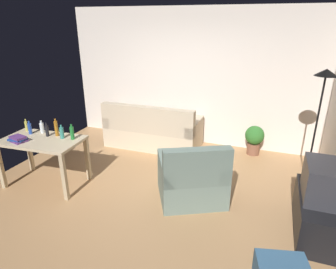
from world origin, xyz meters
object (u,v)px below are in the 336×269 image
at_px(tv, 323,181).
at_px(torchiere_lamp, 322,97).
at_px(bottle_amber, 56,128).
at_px(potted_plant, 254,138).
at_px(armchair, 192,180).
at_px(tv_stand, 316,214).
at_px(bottle_green, 72,133).
at_px(desk, 42,146).
at_px(bottle_tall, 62,133).
at_px(book_stack, 18,139).
at_px(bottle_squat, 26,126).
at_px(bottle_blue, 30,128).
at_px(bottle_clear, 42,128).
at_px(couch, 153,132).
at_px(bottle_dark, 47,130).

height_order(tv, torchiere_lamp, torchiere_lamp).
bearing_deg(bottle_amber, potted_plant, 35.85).
bearing_deg(armchair, tv_stand, 147.09).
bearing_deg(bottle_green, armchair, 5.86).
xyz_separation_m(tv_stand, desk, (-3.88, -0.18, 0.41)).
bearing_deg(bottle_amber, bottle_tall, -22.63).
relative_size(desk, book_stack, 4.72).
distance_m(tv, bottle_squat, 4.36).
distance_m(bottle_squat, bottle_blue, 0.18).
xyz_separation_m(armchair, book_stack, (-2.52, -0.54, 0.48)).
bearing_deg(bottle_clear, book_stack, -99.12).
distance_m(desk, book_stack, 0.35).
height_order(bottle_squat, bottle_green, bottle_green).
relative_size(couch, tv_stand, 1.72).
xyz_separation_m(bottle_squat, bottle_clear, (0.30, 0.01, 0.00)).
bearing_deg(desk, couch, 59.77).
relative_size(torchiere_lamp, bottle_amber, 6.52).
distance_m(couch, desk, 2.22).
height_order(couch, armchair, same).
bearing_deg(bottle_amber, tv_stand, -0.26).
xyz_separation_m(torchiere_lamp, bottle_blue, (-4.20, -1.29, -0.56)).
bearing_deg(tv_stand, bottle_clear, 89.38).
bearing_deg(potted_plant, bottle_dark, -144.47).
height_order(couch, bottle_squat, bottle_squat).
xyz_separation_m(torchiere_lamp, potted_plant, (-0.89, 0.84, -1.08)).
bearing_deg(book_stack, bottle_tall, 32.67).
xyz_separation_m(desk, bottle_squat, (-0.47, 0.21, 0.20)).
distance_m(couch, bottle_amber, 2.03).
bearing_deg(armchair, bottle_amber, -23.06).
xyz_separation_m(bottle_dark, bottle_amber, (0.13, 0.07, 0.03)).
bearing_deg(bottle_squat, bottle_dark, -9.29).
distance_m(couch, torchiere_lamp, 3.13).
distance_m(potted_plant, bottle_tall, 3.48).
bearing_deg(couch, bottle_squat, 49.67).
xyz_separation_m(bottle_blue, bottle_green, (0.77, 0.04, 0.01)).
distance_m(desk, bottle_tall, 0.37).
xyz_separation_m(tv, bottle_dark, (-3.87, -0.05, 0.15)).
bearing_deg(desk, bottle_green, 16.65).
bearing_deg(couch, bottle_green, 72.94).
height_order(bottle_green, book_stack, bottle_green).
bearing_deg(tv, armchair, 84.11).
relative_size(bottle_squat, bottle_amber, 0.73).
bearing_deg(book_stack, couch, 59.92).
bearing_deg(bottle_squat, book_stack, -60.51).
bearing_deg(bottle_clear, tv_stand, -0.62).
height_order(bottle_blue, book_stack, bottle_blue).
bearing_deg(bottle_tall, bottle_dark, -179.06).
distance_m(bottle_clear, bottle_tall, 0.46).
relative_size(tv, bottle_tall, 2.81).
bearing_deg(bottle_blue, book_stack, -76.54).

